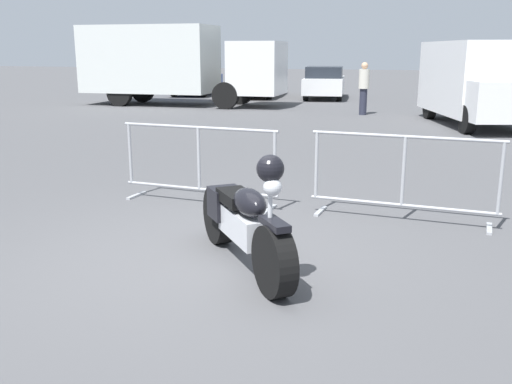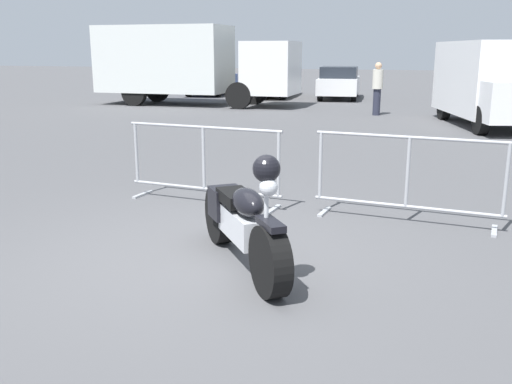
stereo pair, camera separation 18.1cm
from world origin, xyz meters
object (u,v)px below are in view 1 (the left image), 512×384
(parked_car_blue, at_px, (196,80))
(crowd_barrier_near, at_px, (199,164))
(delivery_van, at_px, (477,80))
(pedestrian, at_px, (364,86))
(box_truck, at_px, (172,62))
(parked_car_tan, at_px, (257,80))
(parked_car_white, at_px, (324,82))
(crowd_barrier_far, at_px, (403,177))
(motorcycle, at_px, (243,220))

(parked_car_blue, bearing_deg, crowd_barrier_near, -164.34)
(delivery_van, relative_size, pedestrian, 3.17)
(box_truck, bearing_deg, parked_car_tan, 66.51)
(parked_car_blue, relative_size, parked_car_tan, 0.91)
(parked_car_blue, height_order, parked_car_white, parked_car_blue)
(delivery_van, height_order, parked_car_white, delivery_van)
(crowd_barrier_far, bearing_deg, parked_car_white, 104.34)
(parked_car_blue, xyz_separation_m, pedestrian, (8.75, -6.31, 0.22))
(delivery_van, height_order, parked_car_tan, delivery_van)
(delivery_van, xyz_separation_m, parked_car_white, (-5.87, 7.73, -0.54))
(crowd_barrier_near, xyz_separation_m, pedestrian, (0.61, 11.96, 0.36))
(motorcycle, bearing_deg, delivery_van, 128.51)
(crowd_barrier_far, xyz_separation_m, pedestrian, (-2.09, 11.96, 0.36))
(motorcycle, height_order, parked_car_white, parked_car_white)
(crowd_barrier_near, bearing_deg, pedestrian, 87.06)
(parked_car_blue, bearing_deg, crowd_barrier_far, -157.66)
(box_truck, bearing_deg, delivery_van, -17.49)
(crowd_barrier_far, bearing_deg, crowd_barrier_near, 180.00)
(box_truck, xyz_separation_m, parked_car_white, (4.96, 4.88, -0.94))
(box_truck, relative_size, parked_car_white, 1.83)
(parked_car_white, xyz_separation_m, pedestrian, (2.53, -6.11, 0.22))
(crowd_barrier_near, bearing_deg, delivery_van, 69.04)
(pedestrian, bearing_deg, motorcycle, 62.91)
(crowd_barrier_near, height_order, parked_car_white, parked_car_white)
(parked_car_blue, xyz_separation_m, parked_car_tan, (3.11, -0.20, 0.07))
(motorcycle, bearing_deg, parked_car_tan, 158.00)
(box_truck, xyz_separation_m, parked_car_tan, (1.85, 4.88, -0.86))
(crowd_barrier_near, distance_m, parked_car_blue, 20.00)
(crowd_barrier_near, distance_m, delivery_van, 11.10)
(motorcycle, distance_m, delivery_van, 12.68)
(motorcycle, xyz_separation_m, crowd_barrier_far, (1.35, 2.04, 0.09))
(parked_car_tan, bearing_deg, crowd_barrier_far, -165.19)
(delivery_van, relative_size, parked_car_white, 1.25)
(delivery_van, bearing_deg, pedestrian, -133.49)
(motorcycle, bearing_deg, box_truck, 168.78)
(parked_car_tan, relative_size, pedestrian, 2.79)
(crowd_barrier_far, height_order, parked_car_white, parked_car_white)
(motorcycle, distance_m, parked_car_blue, 22.42)
(motorcycle, bearing_deg, crowd_barrier_near, 173.96)
(parked_car_tan, xyz_separation_m, parked_car_white, (3.11, 0.00, -0.07))
(motorcycle, relative_size, delivery_van, 0.33)
(motorcycle, relative_size, parked_car_tan, 0.38)
(crowd_barrier_near, height_order, parked_car_blue, parked_car_blue)
(delivery_van, height_order, parked_car_blue, delivery_van)
(crowd_barrier_near, relative_size, pedestrian, 1.35)
(crowd_barrier_near, height_order, parked_car_tan, parked_car_tan)
(box_truck, height_order, delivery_van, box_truck)
(crowd_barrier_near, xyz_separation_m, box_truck, (-6.87, 13.19, 1.08))
(parked_car_white, bearing_deg, pedestrian, -165.90)
(motorcycle, relative_size, box_truck, 0.23)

